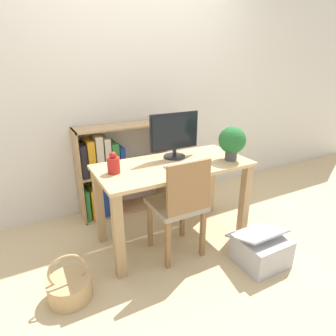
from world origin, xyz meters
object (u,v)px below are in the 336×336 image
bookshelf (108,174)px  vase (114,164)px  chair (180,204)px  potted_plant (232,141)px  storage_box (261,249)px  monitor (174,134)px  basket (70,287)px  keyboard (185,165)px

bookshelf → vase: bearing=-100.8°
chair → potted_plant: bearing=15.1°
potted_plant → storage_box: (-0.04, -0.50, -0.77)m
monitor → potted_plant: monitor is taller
basket → storage_box: basket is taller
vase → storage_box: vase is taller
potted_plant → chair: size_ratio=0.34×
keyboard → basket: size_ratio=0.96×
bookshelf → chair: bearing=-72.6°
bookshelf → storage_box: bearing=-58.7°
chair → basket: (-0.89, -0.05, -0.39)m
bookshelf → basket: bookshelf is taller
vase → potted_plant: bearing=-10.3°
vase → chair: (0.43, -0.28, -0.31)m
storage_box → bookshelf: bearing=121.3°
chair → vase: bearing=152.0°
monitor → vase: bearing=-169.3°
vase → chair: size_ratio=0.20×
chair → basket: size_ratio=2.46×
chair → basket: bearing=-171.4°
monitor → chair: (-0.17, -0.39, -0.46)m
monitor → keyboard: bearing=-98.3°
keyboard → chair: size_ratio=0.39×
chair → bookshelf: (-0.30, 0.96, -0.03)m
keyboard → storage_box: size_ratio=0.86×
monitor → vase: monitor is taller
keyboard → storage_box: keyboard is taller
keyboard → bookshelf: 0.95m
potted_plant → basket: (-1.46, -0.15, -0.80)m
keyboard → chair: chair is taller
chair → bookshelf: size_ratio=0.93×
keyboard → bookshelf: size_ratio=0.36×
potted_plant → bookshelf: size_ratio=0.31×
vase → storage_box: 1.35m
potted_plant → basket: potted_plant is taller
keyboard → bookshelf: bookshelf is taller
chair → storage_box: (0.52, -0.40, -0.36)m
potted_plant → basket: size_ratio=0.84×
basket → monitor: bearing=22.8°
monitor → keyboard: size_ratio=1.37×
storage_box → chair: bearing=142.8°
vase → basket: size_ratio=0.48×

